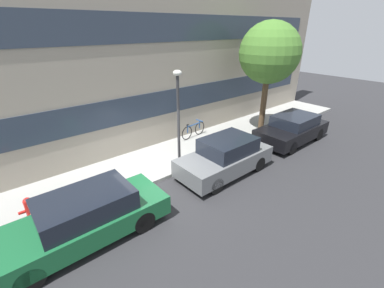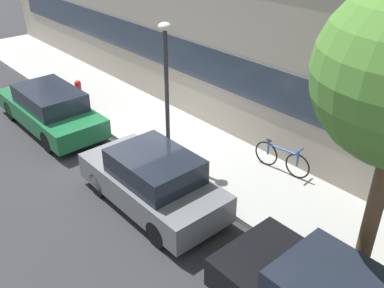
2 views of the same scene
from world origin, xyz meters
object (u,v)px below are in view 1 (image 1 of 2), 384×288
parked_car_grey (225,157)px  street_tree (269,53)px  fire_hydrant (30,210)px  lamp_post (178,108)px  parked_car_green (83,218)px  parked_car_black (292,129)px  bicycle (194,130)px

parked_car_grey → street_tree: 5.78m
street_tree → fire_hydrant: bearing=-179.7°
street_tree → parked_car_grey: bearing=-160.3°
parked_car_grey → lamp_post: (-1.17, 1.40, 1.83)m
parked_car_green → parked_car_grey: 5.40m
parked_car_black → fire_hydrant: size_ratio=5.04×
parked_car_black → lamp_post: bearing=-13.2°
lamp_post → parked_car_black: bearing=-13.2°
street_tree → lamp_post: bearing=-178.2°
parked_car_green → parked_car_black: parked_car_green is taller
bicycle → lamp_post: (-2.34, -1.89, 2.00)m
parked_car_black → lamp_post: 6.39m
fire_hydrant → bicycle: size_ratio=0.49×
parked_car_grey → bicycle: (1.17, 3.29, -0.17)m
parked_car_green → parked_car_grey: parked_car_grey is taller
bicycle → lamp_post: 3.61m
parked_car_green → street_tree: bearing=-170.9°
parked_car_grey → bicycle: size_ratio=2.38×
bicycle → parked_car_grey: bearing=-116.3°
bicycle → street_tree: 5.12m
parked_car_grey → lamp_post: size_ratio=1.02×
street_tree → lamp_post: 5.80m
parked_car_green → lamp_post: size_ratio=1.20×
lamp_post → street_tree: bearing=1.8°
parked_car_green → bicycle: size_ratio=2.80×
street_tree → lamp_post: (-5.58, -0.18, -1.57)m
parked_car_black → street_tree: size_ratio=0.74×
parked_car_black → street_tree: 3.79m
parked_car_green → parked_car_grey: size_ratio=1.18×
parked_car_green → street_tree: (9.80, 1.57, 3.42)m
parked_car_grey → parked_car_green: bearing=-0.0°
parked_car_grey → fire_hydrant: bearing=-13.4°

